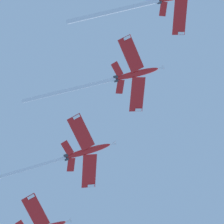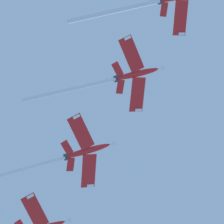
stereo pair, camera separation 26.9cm
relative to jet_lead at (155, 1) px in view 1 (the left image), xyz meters
The scene contains 3 objects.
jet_lead is the anchor object (origin of this frame).
jet_second 21.32m from the jet_lead, 134.67° to the right, with size 19.92×35.10×13.46m.
jet_third 44.03m from the jet_lead, 131.76° to the right, with size 19.97×37.10×13.84m.
Camera 1 is at (28.17, -12.22, 1.94)m, focal length 76.04 mm.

